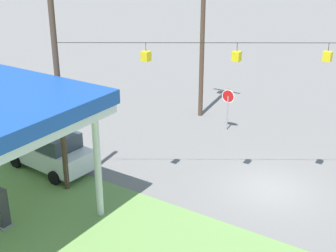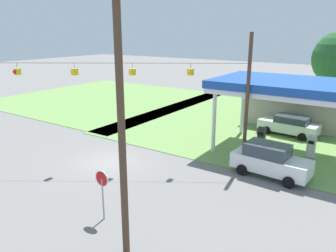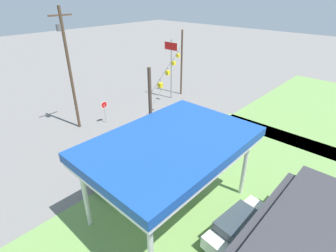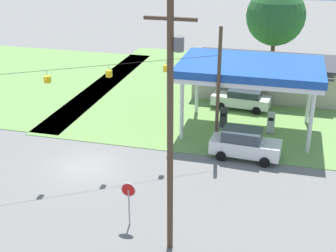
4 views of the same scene
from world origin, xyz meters
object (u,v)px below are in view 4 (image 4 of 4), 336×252
at_px(gas_station_store, 265,77).
at_px(utility_pole_main, 171,123).
at_px(fuel_pump_near, 223,119).
at_px(fuel_pump_far, 271,123).
at_px(gas_station_canopy, 251,70).
at_px(tree_behind_station, 276,16).
at_px(car_at_pumps_front, 244,144).
at_px(car_at_pumps_rear, 242,99).
at_px(stop_sign_roadside, 129,195).

relative_size(gas_station_store, utility_pole_main, 1.09).
xyz_separation_m(fuel_pump_near, utility_pole_main, (-0.33, -15.14, 5.80)).
distance_m(fuel_pump_far, utility_pole_main, 16.68).
xyz_separation_m(gas_station_canopy, tree_behind_station, (0.89, 17.46, 0.89)).
bearing_deg(car_at_pumps_front, car_at_pumps_rear, 101.19).
relative_size(gas_station_canopy, gas_station_store, 0.80).
distance_m(car_at_pumps_front, tree_behind_station, 22.55).
distance_m(gas_station_canopy, utility_pole_main, 15.39).
bearing_deg(fuel_pump_near, utility_pole_main, -91.24).
bearing_deg(fuel_pump_far, tree_behind_station, 92.94).
distance_m(gas_station_canopy, car_at_pumps_rear, 6.11).
relative_size(fuel_pump_far, tree_behind_station, 0.19).
distance_m(car_at_pumps_rear, tree_behind_station, 13.87).
relative_size(gas_station_store, stop_sign_roadside, 5.17).
bearing_deg(gas_station_store, fuel_pump_far, -83.13).
bearing_deg(utility_pole_main, car_at_pumps_front, 77.14).
distance_m(gas_station_store, stop_sign_roadside, 23.46).
xyz_separation_m(gas_station_canopy, car_at_pumps_rear, (-0.90, 4.58, -3.94)).
height_order(gas_station_canopy, fuel_pump_far, gas_station_canopy).
height_order(gas_station_canopy, car_at_pumps_front, gas_station_canopy).
relative_size(fuel_pump_near, fuel_pump_far, 1.00).
height_order(car_at_pumps_front, stop_sign_roadside, stop_sign_roadside).
bearing_deg(gas_station_canopy, fuel_pump_near, -179.95).
distance_m(gas_station_canopy, gas_station_store, 9.54).
distance_m(gas_station_store, tree_behind_station, 9.41).
xyz_separation_m(gas_station_canopy, fuel_pump_near, (-1.79, -0.00, -4.06)).
relative_size(fuel_pump_near, utility_pole_main, 0.14).
bearing_deg(fuel_pump_near, fuel_pump_far, 0.00).
distance_m(stop_sign_roadside, utility_pole_main, 5.57).
height_order(stop_sign_roadside, tree_behind_station, tree_behind_station).
height_order(fuel_pump_near, tree_behind_station, tree_behind_station).
bearing_deg(tree_behind_station, fuel_pump_near, -98.74).
bearing_deg(fuel_pump_near, car_at_pumps_front, -65.53).
bearing_deg(tree_behind_station, car_at_pumps_front, -91.56).
xyz_separation_m(gas_station_store, car_at_pumps_rear, (-1.61, -4.39, -0.78)).
distance_m(gas_station_canopy, car_at_pumps_front, 5.98).
height_order(gas_station_store, stop_sign_roadside, gas_station_store).
relative_size(gas_station_store, car_at_pumps_front, 2.71).
xyz_separation_m(fuel_pump_near, car_at_pumps_rear, (0.90, 4.58, 0.11)).
bearing_deg(fuel_pump_far, car_at_pumps_rear, 120.37).
distance_m(fuel_pump_far, car_at_pumps_front, 4.83).
height_order(gas_station_store, utility_pole_main, utility_pole_main).
bearing_deg(utility_pole_main, stop_sign_roadside, 153.47).
bearing_deg(tree_behind_station, utility_pole_main, -95.28).
height_order(car_at_pumps_front, car_at_pumps_rear, car_at_pumps_front).
height_order(gas_station_store, tree_behind_station, tree_behind_station).
height_order(fuel_pump_near, stop_sign_roadside, stop_sign_roadside).
bearing_deg(car_at_pumps_front, gas_station_store, 92.04).
distance_m(car_at_pumps_front, car_at_pumps_rear, 9.24).
relative_size(gas_station_store, fuel_pump_near, 7.76).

